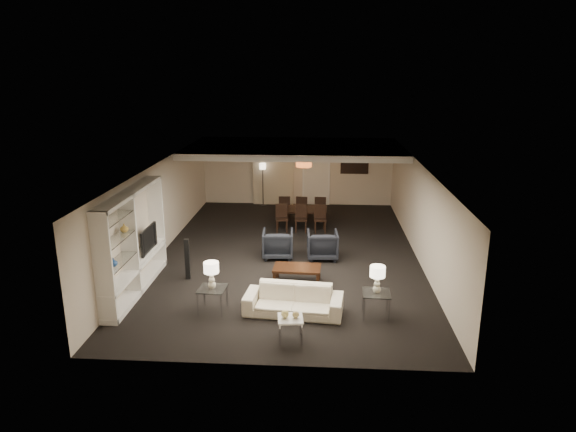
% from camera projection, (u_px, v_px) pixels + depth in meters
% --- Properties ---
extents(floor, '(11.00, 11.00, 0.00)m').
position_uv_depth(floor, '(288.00, 254.00, 14.12)').
color(floor, black).
rests_on(floor, ground).
extents(ceiling, '(7.00, 11.00, 0.02)m').
position_uv_depth(ceiling, '(288.00, 165.00, 13.42)').
color(ceiling, silver).
rests_on(ceiling, ground).
extents(wall_back, '(7.00, 0.02, 2.50)m').
position_uv_depth(wall_back, '(297.00, 171.00, 19.05)').
color(wall_back, beige).
rests_on(wall_back, ground).
extents(wall_front, '(7.00, 0.02, 2.50)m').
position_uv_depth(wall_front, '(267.00, 299.00, 8.50)').
color(wall_front, beige).
rests_on(wall_front, ground).
extents(wall_left, '(0.02, 11.00, 2.50)m').
position_uv_depth(wall_left, '(160.00, 208.00, 13.99)').
color(wall_left, beige).
rests_on(wall_left, ground).
extents(wall_right, '(0.02, 11.00, 2.50)m').
position_uv_depth(wall_right, '(420.00, 213.00, 13.56)').
color(wall_right, beige).
rests_on(wall_right, ground).
extents(ceiling_soffit, '(7.00, 4.00, 0.20)m').
position_uv_depth(ceiling_soffit, '(295.00, 148.00, 16.81)').
color(ceiling_soffit, silver).
rests_on(ceiling_soffit, ceiling).
extents(curtains, '(1.50, 0.12, 2.40)m').
position_uv_depth(curtains, '(273.00, 173.00, 19.04)').
color(curtains, beige).
rests_on(curtains, wall_back).
extents(door, '(0.90, 0.05, 2.10)m').
position_uv_depth(door, '(316.00, 177.00, 19.03)').
color(door, silver).
rests_on(door, wall_back).
extents(painting, '(0.95, 0.04, 0.65)m').
position_uv_depth(painting, '(355.00, 164.00, 18.80)').
color(painting, '#142D38').
rests_on(painting, wall_back).
extents(media_unit, '(0.38, 3.40, 2.35)m').
position_uv_depth(media_unit, '(134.00, 242.00, 11.50)').
color(media_unit, white).
rests_on(media_unit, wall_left).
extents(pendant_light, '(0.52, 0.52, 0.24)m').
position_uv_depth(pendant_light, '(304.00, 163.00, 16.92)').
color(pendant_light, '#D8591E').
rests_on(pendant_light, ceiling_soffit).
extents(sofa, '(2.10, 0.99, 0.59)m').
position_uv_depth(sofa, '(293.00, 300.00, 10.64)').
color(sofa, beige).
rests_on(sofa, floor).
extents(coffee_table, '(1.14, 0.70, 0.40)m').
position_uv_depth(coffee_table, '(297.00, 275.00, 12.20)').
color(coffee_table, black).
rests_on(coffee_table, floor).
extents(armchair_left, '(0.85, 0.87, 0.75)m').
position_uv_depth(armchair_left, '(278.00, 244.00, 13.82)').
color(armchair_left, black).
rests_on(armchair_left, floor).
extents(armchair_right, '(0.85, 0.87, 0.75)m').
position_uv_depth(armchair_right, '(322.00, 245.00, 13.74)').
color(armchair_right, black).
rests_on(armchair_right, floor).
extents(side_table_left, '(0.59, 0.59, 0.52)m').
position_uv_depth(side_table_left, '(213.00, 300.00, 10.75)').
color(side_table_left, white).
rests_on(side_table_left, floor).
extents(side_table_right, '(0.58, 0.58, 0.52)m').
position_uv_depth(side_table_right, '(376.00, 304.00, 10.55)').
color(side_table_right, white).
rests_on(side_table_right, floor).
extents(table_lamp_left, '(0.32, 0.32, 0.58)m').
position_uv_depth(table_lamp_left, '(212.00, 275.00, 10.60)').
color(table_lamp_left, white).
rests_on(table_lamp_left, side_table_left).
extents(table_lamp_right, '(0.33, 0.33, 0.58)m').
position_uv_depth(table_lamp_right, '(377.00, 280.00, 10.39)').
color(table_lamp_right, beige).
rests_on(table_lamp_right, side_table_right).
extents(marble_table, '(0.51, 0.51, 0.46)m').
position_uv_depth(marble_table, '(290.00, 329.00, 9.60)').
color(marble_table, silver).
rests_on(marble_table, floor).
extents(gold_gourd_a, '(0.15, 0.15, 0.15)m').
position_uv_depth(gold_gourd_a, '(285.00, 314.00, 9.52)').
color(gold_gourd_a, '#EDDC7D').
rests_on(gold_gourd_a, marble_table).
extents(gold_gourd_b, '(0.13, 0.13, 0.13)m').
position_uv_depth(gold_gourd_b, '(296.00, 315.00, 9.51)').
color(gold_gourd_b, tan).
rests_on(gold_gourd_b, marble_table).
extents(television, '(1.02, 0.13, 0.59)m').
position_uv_depth(television, '(144.00, 239.00, 12.13)').
color(television, black).
rests_on(television, media_unit).
extents(vase_blue, '(0.17, 0.17, 0.18)m').
position_uv_depth(vase_blue, '(113.00, 262.00, 10.38)').
color(vase_blue, '#224C97').
rests_on(vase_blue, media_unit).
extents(vase_amber, '(0.18, 0.18, 0.18)m').
position_uv_depth(vase_amber, '(124.00, 228.00, 10.93)').
color(vase_amber, gold).
rests_on(vase_amber, media_unit).
extents(floor_speaker, '(0.12, 0.12, 1.01)m').
position_uv_depth(floor_speaker, '(187.00, 259.00, 12.35)').
color(floor_speaker, black).
rests_on(floor_speaker, floor).
extents(dining_table, '(1.66, 0.97, 0.57)m').
position_uv_depth(dining_table, '(302.00, 217.00, 16.63)').
color(dining_table, black).
rests_on(dining_table, floor).
extents(chair_nl, '(0.44, 0.44, 0.85)m').
position_uv_depth(chair_nl, '(282.00, 218.00, 16.00)').
color(chair_nl, black).
rests_on(chair_nl, floor).
extents(chair_nm, '(0.40, 0.40, 0.85)m').
position_uv_depth(chair_nm, '(301.00, 219.00, 15.96)').
color(chair_nm, black).
rests_on(chair_nm, floor).
extents(chair_nr, '(0.41, 0.41, 0.85)m').
position_uv_depth(chair_nr, '(320.00, 219.00, 15.93)').
color(chair_nr, black).
rests_on(chair_nr, floor).
extents(chair_fl, '(0.41, 0.41, 0.85)m').
position_uv_depth(chair_fl, '(285.00, 207.00, 17.25)').
color(chair_fl, black).
rests_on(chair_fl, floor).
extents(chair_fm, '(0.44, 0.44, 0.85)m').
position_uv_depth(chair_fm, '(302.00, 208.00, 17.21)').
color(chair_fm, black).
rests_on(chair_fm, floor).
extents(chair_fr, '(0.40, 0.40, 0.85)m').
position_uv_depth(chair_fr, '(320.00, 208.00, 17.17)').
color(chair_fr, black).
rests_on(chair_fr, floor).
extents(floor_lamp, '(0.26, 0.26, 1.59)m').
position_uv_depth(floor_lamp, '(263.00, 185.00, 18.94)').
color(floor_lamp, black).
rests_on(floor_lamp, floor).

